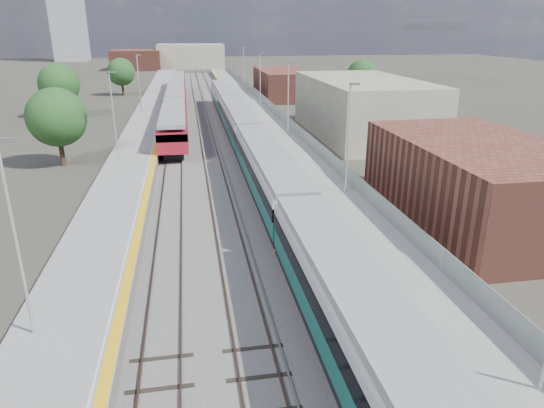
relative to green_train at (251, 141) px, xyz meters
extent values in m
plane|color=#47443A|center=(-1.50, 16.24, -2.21)|extent=(320.00, 320.00, 0.00)
cube|color=#565451|center=(-3.75, 18.74, -2.18)|extent=(10.50, 155.00, 0.06)
cube|color=#4C3323|center=(-0.72, 21.24, -2.10)|extent=(0.07, 160.00, 0.14)
cube|color=#4C3323|center=(0.72, 21.24, -2.10)|extent=(0.07, 160.00, 0.14)
cube|color=#4C3323|center=(-4.22, 21.24, -2.10)|extent=(0.07, 160.00, 0.14)
cube|color=#4C3323|center=(-2.78, 21.24, -2.10)|extent=(0.07, 160.00, 0.14)
cube|color=#4C3323|center=(-7.72, 21.24, -2.10)|extent=(0.07, 160.00, 0.14)
cube|color=#4C3323|center=(-6.28, 21.24, -2.10)|extent=(0.07, 160.00, 0.14)
cube|color=gray|center=(-1.05, 21.24, -2.11)|extent=(0.08, 160.00, 0.10)
cube|color=gray|center=(-2.45, 21.24, -2.11)|extent=(0.08, 160.00, 0.10)
cube|color=slate|center=(3.75, 18.74, -1.71)|extent=(4.70, 155.00, 1.00)
cube|color=gray|center=(3.75, 18.74, -1.20)|extent=(4.70, 155.00, 0.03)
cube|color=yellow|center=(1.65, 18.74, -1.18)|extent=(0.40, 155.00, 0.01)
cube|color=gray|center=(5.95, 18.74, -0.61)|extent=(0.06, 155.00, 1.20)
cylinder|color=#9EA0A3|center=(5.10, -11.76, 2.56)|extent=(0.12, 0.12, 7.50)
cube|color=#4C4C4F|center=(5.35, -11.76, 6.21)|extent=(0.70, 0.18, 0.14)
cylinder|color=#9EA0A3|center=(5.10, 8.24, 2.56)|extent=(0.12, 0.12, 7.50)
cube|color=#4C4C4F|center=(5.35, 8.24, 6.21)|extent=(0.70, 0.18, 0.14)
cylinder|color=#9EA0A3|center=(5.10, 28.24, 2.56)|extent=(0.12, 0.12, 7.50)
cube|color=#4C4C4F|center=(5.35, 28.24, 6.21)|extent=(0.70, 0.18, 0.14)
cylinder|color=#9EA0A3|center=(5.10, 48.24, 2.56)|extent=(0.12, 0.12, 7.50)
cube|color=#4C4C4F|center=(5.35, 48.24, 6.21)|extent=(0.70, 0.18, 0.14)
cube|color=slate|center=(-10.55, 18.74, -1.71)|extent=(4.30, 155.00, 1.00)
cube|color=gray|center=(-10.55, 18.74, -1.20)|extent=(4.30, 155.00, 0.03)
cube|color=yellow|center=(-8.65, 18.74, -1.18)|extent=(0.45, 155.00, 0.01)
cube|color=silver|center=(-9.00, 18.74, -1.18)|extent=(0.08, 155.00, 0.01)
cylinder|color=#9EA0A3|center=(-11.70, -25.76, 2.56)|extent=(0.12, 0.12, 7.50)
cube|color=#4C4C4F|center=(-11.45, -25.76, 6.21)|extent=(0.70, 0.18, 0.14)
cylinder|color=#9EA0A3|center=(-11.70, 0.24, 2.56)|extent=(0.12, 0.12, 7.50)
cube|color=#4C4C4F|center=(-11.45, 0.24, 6.21)|extent=(0.70, 0.18, 0.14)
cylinder|color=#9EA0A3|center=(-11.70, 26.24, 2.56)|extent=(0.12, 0.12, 7.50)
cube|color=#4C4C4F|center=(-11.45, 26.24, 6.21)|extent=(0.70, 0.18, 0.14)
cube|color=brown|center=(12.50, -15.76, 0.39)|extent=(9.00, 16.00, 5.20)
cube|color=gray|center=(14.50, 11.24, 0.99)|extent=(11.00, 22.00, 6.40)
cube|color=brown|center=(11.50, 44.24, 0.19)|extent=(8.00, 18.00, 4.80)
cube|color=gray|center=(-3.50, 116.24, 1.29)|extent=(20.00, 14.00, 7.00)
cube|color=brown|center=(-19.50, 111.24, 0.59)|extent=(14.00, 12.00, 5.60)
cube|color=gray|center=(-46.50, 156.24, 17.79)|extent=(11.00, 11.00, 40.00)
cube|color=black|center=(0.00, -29.46, -1.34)|extent=(2.69, 19.28, 0.45)
cube|color=#11594D|center=(0.00, -29.46, -0.55)|extent=(2.79, 19.28, 1.13)
cube|color=black|center=(0.00, -29.46, 0.34)|extent=(2.85, 19.28, 0.77)
cube|color=silver|center=(0.00, -29.46, 0.96)|extent=(2.79, 19.28, 0.47)
cube|color=gray|center=(0.00, -29.46, 1.37)|extent=(2.47, 19.28, 0.40)
cube|color=black|center=(0.00, -9.68, -1.34)|extent=(2.69, 19.28, 0.45)
cube|color=#11594D|center=(0.00, -9.68, -0.55)|extent=(2.79, 19.28, 1.13)
cube|color=black|center=(0.00, -9.68, 0.34)|extent=(2.85, 19.28, 0.77)
cube|color=silver|center=(0.00, -9.68, 0.96)|extent=(2.79, 19.28, 0.47)
cube|color=gray|center=(0.00, -9.68, 1.37)|extent=(2.47, 19.28, 0.40)
cube|color=black|center=(0.00, 10.11, -1.34)|extent=(2.69, 19.28, 0.45)
cube|color=#11594D|center=(0.00, 10.11, -0.55)|extent=(2.79, 19.28, 1.13)
cube|color=black|center=(0.00, 10.11, 0.34)|extent=(2.85, 19.28, 0.77)
cube|color=silver|center=(0.00, 10.11, 0.96)|extent=(2.79, 19.28, 0.47)
cube|color=gray|center=(0.00, 10.11, 1.37)|extent=(2.47, 19.28, 0.40)
cube|color=black|center=(0.00, 29.89, -1.34)|extent=(2.69, 19.28, 0.45)
cube|color=#11594D|center=(0.00, 29.89, -0.55)|extent=(2.79, 19.28, 1.13)
cube|color=black|center=(0.00, 29.89, 0.34)|extent=(2.85, 19.28, 0.77)
cube|color=silver|center=(0.00, 29.89, 0.96)|extent=(2.79, 19.28, 0.47)
cube|color=gray|center=(0.00, 29.89, 1.37)|extent=(2.47, 19.28, 0.40)
cube|color=black|center=(-7.00, 10.36, -1.74)|extent=(1.90, 16.15, 0.66)
cube|color=maroon|center=(-7.00, 10.36, -0.16)|extent=(2.80, 19.00, 2.00)
cube|color=black|center=(-7.00, 10.36, 0.34)|extent=(2.86, 19.00, 0.70)
cube|color=gray|center=(-7.00, 10.36, 1.34)|extent=(2.50, 19.00, 0.40)
cube|color=black|center=(-7.00, 29.86, -1.74)|extent=(1.90, 16.15, 0.66)
cube|color=maroon|center=(-7.00, 29.86, -0.16)|extent=(2.80, 19.00, 2.00)
cube|color=black|center=(-7.00, 29.86, 0.34)|extent=(2.86, 19.00, 0.70)
cube|color=gray|center=(-7.00, 29.86, 1.34)|extent=(2.50, 19.00, 0.40)
cube|color=black|center=(-7.00, 49.36, -1.74)|extent=(1.90, 16.15, 0.66)
cube|color=maroon|center=(-7.00, 49.36, -0.16)|extent=(2.80, 19.00, 2.00)
cube|color=black|center=(-7.00, 49.36, 0.34)|extent=(2.86, 19.00, 0.70)
cube|color=gray|center=(-7.00, 49.36, 1.34)|extent=(2.50, 19.00, 0.40)
cylinder|color=#382619|center=(-16.90, 2.72, -0.98)|extent=(0.44, 0.44, 2.45)
sphere|color=#173D17|center=(-16.90, 2.72, 2.22)|extent=(5.18, 5.18, 5.18)
cylinder|color=#382619|center=(-22.50, 28.79, -0.92)|extent=(0.44, 0.44, 2.57)
sphere|color=#173D17|center=(-22.50, 28.79, 2.43)|extent=(5.43, 5.43, 5.43)
cylinder|color=#382619|center=(-17.02, 51.89, -1.04)|extent=(0.44, 0.44, 2.34)
sphere|color=#173D17|center=(-17.02, 51.89, 2.02)|extent=(4.94, 4.94, 4.94)
cylinder|color=#382619|center=(23.18, 35.62, -0.98)|extent=(0.44, 0.44, 2.45)
sphere|color=#173D17|center=(23.18, 35.62, 2.22)|extent=(5.17, 5.17, 5.17)
camera|label=1|loc=(-5.48, -42.62, 9.68)|focal=32.00mm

